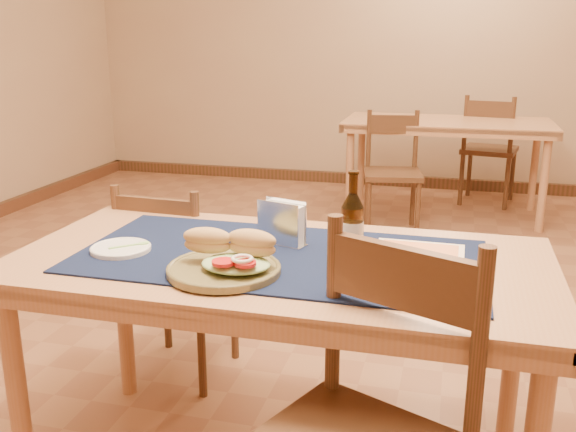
% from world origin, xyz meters
% --- Properties ---
extents(room, '(6.04, 7.04, 2.84)m').
position_xyz_m(room, '(0.00, 0.00, 1.40)').
color(room, brown).
rests_on(room, ground).
extents(main_table, '(1.60, 0.80, 0.75)m').
position_xyz_m(main_table, '(0.00, -0.80, 0.67)').
color(main_table, '#A9744F').
rests_on(main_table, ground).
extents(placemat, '(1.20, 0.60, 0.01)m').
position_xyz_m(placemat, '(0.00, -0.80, 0.75)').
color(placemat, '#0E1534').
rests_on(placemat, main_table).
extents(baseboard, '(6.00, 7.00, 0.10)m').
position_xyz_m(baseboard, '(0.00, 0.00, 0.05)').
color(baseboard, '#4E2C1C').
rests_on(baseboard, ground).
extents(back_table, '(1.57, 0.79, 0.75)m').
position_xyz_m(back_table, '(0.42, 2.56, 0.67)').
color(back_table, '#A9744F').
rests_on(back_table, ground).
extents(chair_main_far, '(0.41, 0.41, 0.84)m').
position_xyz_m(chair_main_far, '(-0.58, -0.30, 0.44)').
color(chair_main_far, '#4E2C1C').
rests_on(chair_main_far, ground).
extents(chair_back_near, '(0.46, 0.46, 0.86)m').
position_xyz_m(chair_back_near, '(0.06, 2.03, 0.45)').
color(chair_back_near, '#4E2C1C').
rests_on(chair_back_near, ground).
extents(chair_back_far, '(0.50, 0.50, 0.92)m').
position_xyz_m(chair_back_far, '(0.76, 3.00, 0.48)').
color(chair_back_far, '#4E2C1C').
rests_on(chair_back_far, ground).
extents(sandwich_plate, '(0.32, 0.32, 0.12)m').
position_xyz_m(sandwich_plate, '(-0.10, -0.98, 0.79)').
color(sandwich_plate, brown).
rests_on(sandwich_plate, placemat).
extents(side_plate, '(0.18, 0.18, 0.02)m').
position_xyz_m(side_plate, '(-0.48, -0.88, 0.76)').
color(side_plate, white).
rests_on(side_plate, placemat).
extents(fork, '(0.10, 0.10, 0.00)m').
position_xyz_m(fork, '(-0.45, -0.86, 0.77)').
color(fork, '#96D474').
rests_on(fork, side_plate).
extents(beer_bottle, '(0.07, 0.07, 0.26)m').
position_xyz_m(beer_bottle, '(0.21, -0.75, 0.85)').
color(beer_bottle, '#4D2D0D').
rests_on(beer_bottle, placemat).
extents(napkin_holder, '(0.17, 0.10, 0.14)m').
position_xyz_m(napkin_holder, '(-0.02, -0.70, 0.82)').
color(napkin_holder, silver).
rests_on(napkin_holder, placemat).
extents(menu_card, '(0.27, 0.20, 0.01)m').
position_xyz_m(menu_card, '(0.40, -0.67, 0.76)').
color(menu_card, beige).
rests_on(menu_card, placemat).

